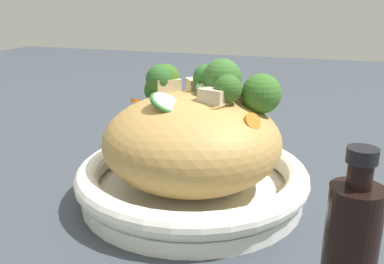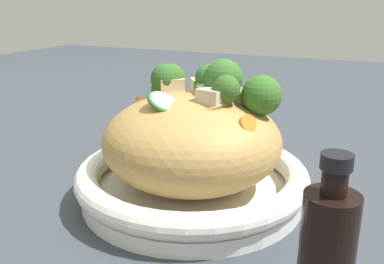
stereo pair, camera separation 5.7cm
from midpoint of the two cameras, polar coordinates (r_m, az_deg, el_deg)
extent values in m
plane|color=#373D46|center=(0.61, 2.72, -8.80)|extent=(3.00, 3.00, 0.00)
cylinder|color=white|center=(0.60, 2.74, -7.95)|extent=(0.30, 0.30, 0.02)
torus|color=white|center=(0.59, 2.77, -5.66)|extent=(0.32, 0.32, 0.03)
ellipsoid|color=tan|center=(0.57, 2.84, -1.26)|extent=(0.24, 0.24, 0.13)
torus|color=tan|center=(0.58, 6.26, 2.22)|extent=(0.07, 0.07, 0.01)
torus|color=tan|center=(0.54, 2.74, 2.11)|extent=(0.05, 0.05, 0.01)
torus|color=tan|center=(0.59, 3.96, 3.93)|extent=(0.04, 0.04, 0.01)
torus|color=#BA8548|center=(0.53, 4.85, 3.44)|extent=(0.07, 0.07, 0.02)
cone|color=#94AF6E|center=(0.54, 7.61, 3.53)|extent=(0.02, 0.02, 0.02)
sphere|color=#356124|center=(0.53, 7.70, 5.64)|extent=(0.05, 0.05, 0.04)
cone|color=#95B775|center=(0.57, 7.04, 4.63)|extent=(0.03, 0.03, 0.02)
sphere|color=#386A2C|center=(0.57, 7.14, 7.09)|extent=(0.07, 0.07, 0.05)
cone|color=#94B173|center=(0.58, 5.01, 5.04)|extent=(0.02, 0.02, 0.02)
sphere|color=#2F692C|center=(0.58, 5.07, 7.20)|extent=(0.04, 0.04, 0.04)
cone|color=#97AD76|center=(0.56, 12.09, 2.18)|extent=(0.03, 0.03, 0.01)
sphere|color=#386C28|center=(0.55, 12.27, 4.79)|extent=(0.06, 0.06, 0.05)
cone|color=#8DB377|center=(0.62, -0.89, 4.85)|extent=(0.02, 0.02, 0.02)
sphere|color=#30622B|center=(0.61, -0.90, 7.12)|extent=(0.06, 0.06, 0.04)
cone|color=#8CB869|center=(0.62, -0.27, 4.92)|extent=(0.02, 0.02, 0.02)
sphere|color=#38631F|center=(0.62, -0.27, 7.17)|extent=(0.05, 0.05, 0.04)
cone|color=#98B873|center=(0.66, -1.14, 3.73)|extent=(0.02, 0.02, 0.01)
sphere|color=#2F6822|center=(0.65, -1.15, 5.71)|extent=(0.04, 0.04, 0.04)
cylinder|color=orange|center=(0.62, 9.23, 4.23)|extent=(0.03, 0.03, 0.02)
cylinder|color=orange|center=(0.62, -3.86, 4.25)|extent=(0.03, 0.03, 0.01)
cylinder|color=orange|center=(0.59, 6.72, 5.19)|extent=(0.02, 0.02, 0.02)
cylinder|color=orange|center=(0.63, 2.83, 5.44)|extent=(0.03, 0.03, 0.01)
cylinder|color=orange|center=(0.51, 10.70, 1.09)|extent=(0.03, 0.03, 0.02)
cylinder|color=beige|center=(0.53, -0.70, 3.94)|extent=(0.04, 0.04, 0.02)
torus|color=#30682D|center=(0.53, -0.70, 3.94)|extent=(0.05, 0.05, 0.03)
cylinder|color=beige|center=(0.56, 5.45, 5.13)|extent=(0.04, 0.04, 0.03)
torus|color=#375B2C|center=(0.56, 5.45, 5.13)|extent=(0.05, 0.06, 0.03)
cube|color=beige|center=(0.58, 10.42, 4.24)|extent=(0.04, 0.04, 0.03)
cube|color=beige|center=(0.53, 5.90, 4.51)|extent=(0.04, 0.04, 0.02)
cube|color=beige|center=(0.61, -0.03, 5.83)|extent=(0.05, 0.05, 0.03)
cube|color=beige|center=(0.61, 3.90, 5.92)|extent=(0.04, 0.04, 0.03)
cylinder|color=black|center=(0.39, 21.69, -15.97)|extent=(0.05, 0.05, 0.12)
cylinder|color=black|center=(0.36, 23.00, -6.28)|extent=(0.02, 0.02, 0.02)
cylinder|color=black|center=(0.35, 23.33, -3.73)|extent=(0.03, 0.03, 0.01)
camera|label=1|loc=(0.03, -87.14, 0.92)|focal=39.73mm
camera|label=2|loc=(0.03, 92.86, -0.92)|focal=39.73mm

